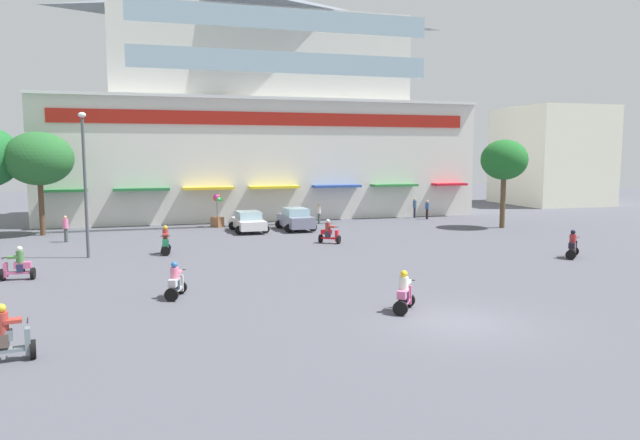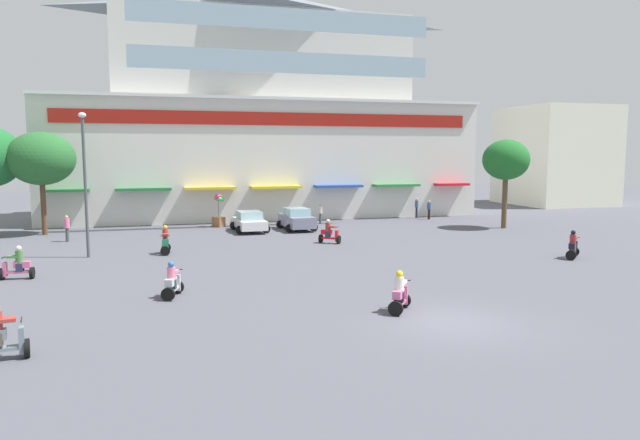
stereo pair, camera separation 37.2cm
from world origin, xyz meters
TOP-DOWN VIEW (x-y plane):
  - ground_plane at (0.00, 13.00)m, footprint 128.00×128.00m
  - colonial_building at (0.00, 35.79)m, footprint 36.55×15.87m
  - flank_building_right at (32.63, 38.00)m, footprint 9.31×10.26m
  - plaza_tree_0 at (-16.78, 26.35)m, footprint 4.46×3.96m
  - plaza_tree_1 at (15.59, 21.12)m, footprint 3.42×3.41m
  - parked_car_0 at (-3.01, 24.27)m, footprint 2.52×4.20m
  - parked_car_1 at (0.44, 24.23)m, footprint 2.55×4.10m
  - scooter_rider_0 at (-8.80, 5.99)m, footprint 0.92×1.46m
  - scooter_rider_2 at (-8.91, 16.23)m, footprint 0.60×1.32m
  - scooter_rider_3 at (-1.15, 1.73)m, footprint 1.23×1.40m
  - scooter_rider_4 at (-13.42, 0.08)m, footprint 1.38×0.73m
  - scooter_rider_5 at (11.89, 9.00)m, footprint 1.41×1.39m
  - scooter_rider_6 at (0.93, 17.49)m, footprint 1.37×1.21m
  - scooter_rider_7 at (-15.33, 11.23)m, footprint 1.39×0.59m
  - pedestrian_0 at (12.19, 29.08)m, footprint 0.43×0.43m
  - pedestrian_1 at (3.06, 27.22)m, footprint 0.40×0.40m
  - pedestrian_2 at (12.79, 27.91)m, footprint 0.40×0.40m
  - pedestrian_3 at (-14.83, 22.55)m, footprint 0.44×0.44m
  - streetlamp_near at (-12.93, 16.24)m, footprint 0.40×0.40m
  - balloon_vendor_cart at (-4.83, 27.63)m, footprint 1.00×1.08m

SIDE VIEW (x-z plane):
  - ground_plane at x=0.00m, z-range 0.00..0.00m
  - scooter_rider_0 at x=-8.80m, z-range -0.13..1.31m
  - scooter_rider_7 at x=-15.33m, z-range -0.14..1.36m
  - scooter_rider_3 at x=-1.15m, z-range -0.13..1.37m
  - scooter_rider_6 at x=0.93m, z-range -0.13..1.38m
  - scooter_rider_5 at x=11.89m, z-range -0.13..1.40m
  - scooter_rider_4 at x=-13.42m, z-range -0.14..1.47m
  - scooter_rider_2 at x=-8.91m, z-range -0.13..1.46m
  - parked_car_0 at x=-3.01m, z-range 0.00..1.45m
  - parked_car_1 at x=0.44m, z-range 0.00..1.60m
  - pedestrian_2 at x=12.79m, z-range 0.12..1.72m
  - pedestrian_1 at x=3.06m, z-range 0.12..1.72m
  - pedestrian_3 at x=-14.83m, z-range 0.12..1.79m
  - pedestrian_0 at x=12.19m, z-range 0.13..1.85m
  - balloon_vendor_cart at x=-4.83m, z-range -0.11..2.38m
  - streetlamp_near at x=-12.93m, z-range 0.58..8.26m
  - plaza_tree_1 at x=15.59m, z-range 1.75..8.31m
  - plaza_tree_0 at x=-16.78m, z-range 1.68..8.68m
  - flank_building_right at x=32.63m, z-range 0.00..10.51m
  - colonial_building at x=0.00m, z-range -1.14..18.71m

